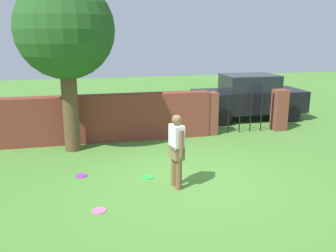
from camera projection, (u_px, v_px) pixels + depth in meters
ground_plane at (185, 180)px, 8.29m from camera, size 40.00×40.00×0.00m
brick_wall at (108, 118)px, 11.11m from camera, size 6.43×0.50×1.44m
tree at (65, 31)px, 9.56m from camera, size 2.64×2.64×4.68m
person at (177, 148)px, 7.66m from camera, size 0.29×0.53×1.62m
fence_gate at (245, 112)px, 12.11m from camera, size 2.95×0.44×1.40m
car at (249, 97)px, 13.94m from camera, size 4.22×1.97×1.72m
frisbee_pink at (99, 211)px, 6.82m from camera, size 0.27×0.27×0.02m
frisbee_green at (148, 177)px, 8.40m from camera, size 0.27×0.27×0.02m
frisbee_purple at (81, 176)px, 8.49m from camera, size 0.27×0.27×0.02m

